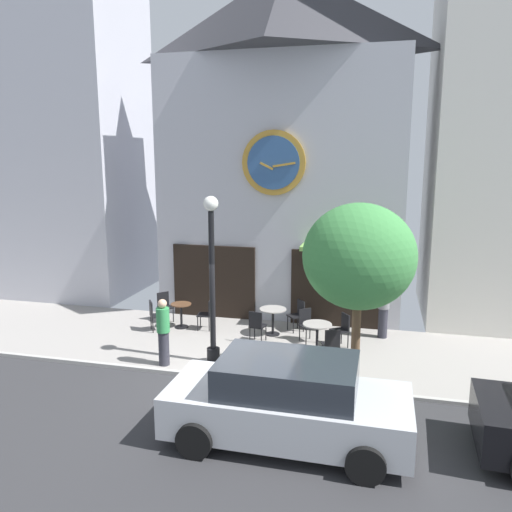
{
  "coord_description": "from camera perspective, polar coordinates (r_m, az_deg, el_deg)",
  "views": [
    {
      "loc": [
        2.94,
        -10.45,
        5.06
      ],
      "look_at": [
        -0.18,
        2.23,
        2.48
      ],
      "focal_mm": 35.78,
      "sensor_mm": 36.0,
      "label": 1
    }
  ],
  "objects": [
    {
      "name": "neighbor_building_left",
      "position": [
        20.37,
        -20.55,
        14.69
      ],
      "size": [
        5.08,
        4.01,
        13.1
      ],
      "color": "#B2B2BC",
      "rests_on": "ground_plane"
    },
    {
      "name": "street_lamp",
      "position": [
        12.37,
        -4.93,
        -2.72
      ],
      "size": [
        0.36,
        0.36,
        4.13
      ],
      "color": "black",
      "rests_on": "ground_plane"
    },
    {
      "name": "cafe_table_rightmost",
      "position": [
        13.53,
        6.86,
        -8.35
      ],
      "size": [
        0.76,
        0.76,
        0.76
      ],
      "color": "black",
      "rests_on": "ground_plane"
    },
    {
      "name": "cafe_chair_by_entrance",
      "position": [
        15.28,
        -11.28,
        -6.3
      ],
      "size": [
        0.56,
        0.56,
        0.9
      ],
      "color": "black",
      "rests_on": "ground_plane"
    },
    {
      "name": "cafe_chair_facing_wall",
      "position": [
        13.99,
        9.62,
        -7.88
      ],
      "size": [
        0.56,
        0.56,
        0.9
      ],
      "color": "black",
      "rests_on": "ground_plane"
    },
    {
      "name": "cafe_chair_under_awning",
      "position": [
        16.1,
        -10.2,
        -5.35
      ],
      "size": [
        0.56,
        0.56,
        0.9
      ],
      "color": "black",
      "rests_on": "ground_plane"
    },
    {
      "name": "pedestrian_grey",
      "position": [
        14.78,
        14.07,
        -5.66
      ],
      "size": [
        0.44,
        0.44,
        1.67
      ],
      "color": "#2D2D38",
      "rests_on": "ground_plane"
    },
    {
      "name": "cafe_chair_left_end",
      "position": [
        15.06,
        4.73,
        -6.37
      ],
      "size": [
        0.56,
        0.56,
        0.9
      ],
      "color": "black",
      "rests_on": "ground_plane"
    },
    {
      "name": "cafe_chair_curbside",
      "position": [
        14.06,
        0.09,
        -7.62
      ],
      "size": [
        0.46,
        0.46,
        0.9
      ],
      "color": "black",
      "rests_on": "ground_plane"
    },
    {
      "name": "cafe_chair_mid_row",
      "position": [
        15.15,
        -5.47,
        -6.27
      ],
      "size": [
        0.44,
        0.44,
        0.9
      ],
      "color": "black",
      "rests_on": "ground_plane"
    },
    {
      "name": "cafe_table_leftmost",
      "position": [
        15.43,
        -8.36,
        -6.2
      ],
      "size": [
        0.61,
        0.61,
        0.74
      ],
      "color": "black",
      "rests_on": "ground_plane"
    },
    {
      "name": "street_tree",
      "position": [
        11.26,
        11.43,
        -0.11
      ],
      "size": [
        2.46,
        2.21,
        4.08
      ],
      "color": "brown",
      "rests_on": "ground_plane"
    },
    {
      "name": "cafe_chair_near_lamp",
      "position": [
        12.84,
        8.43,
        -9.61
      ],
      "size": [
        0.51,
        0.51,
        0.9
      ],
      "color": "black",
      "rests_on": "ground_plane"
    },
    {
      "name": "parked_car_silver",
      "position": [
        9.44,
        3.52,
        -15.92
      ],
      "size": [
        4.31,
        2.04,
        1.55
      ],
      "color": "#B7BABF",
      "rests_on": "ground_plane"
    },
    {
      "name": "clock_building",
      "position": [
        16.62,
        3.08,
        12.77
      ],
      "size": [
        7.61,
        4.23,
        10.63
      ],
      "color": "#B2B2BC",
      "rests_on": "ground_plane"
    },
    {
      "name": "cafe_table_center_left",
      "position": [
        14.65,
        1.9,
        -6.68
      ],
      "size": [
        0.77,
        0.77,
        0.77
      ],
      "color": "black",
      "rests_on": "ground_plane"
    },
    {
      "name": "ground_plane",
      "position": [
        11.3,
        -2.89,
        -15.57
      ],
      "size": [
        26.74,
        10.51,
        0.13
      ],
      "color": "gray"
    },
    {
      "name": "cafe_chair_outer",
      "position": [
        14.26,
        5.69,
        -7.4
      ],
      "size": [
        0.56,
        0.56,
        0.9
      ],
      "color": "black",
      "rests_on": "ground_plane"
    },
    {
      "name": "pedestrian_green",
      "position": [
        12.71,
        -10.32,
        -8.28
      ],
      "size": [
        0.44,
        0.44,
        1.67
      ],
      "color": "#2D2D38",
      "rests_on": "ground_plane"
    }
  ]
}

